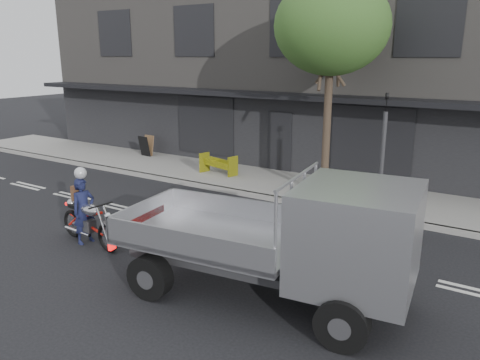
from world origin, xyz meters
The scene contains 11 objects.
ground centered at (0.00, 0.00, 0.00)m, with size 80.00×80.00×0.00m, color black.
sidewalk centered at (0.00, 4.70, 0.07)m, with size 32.00×3.20×0.15m, color gray.
kerb centered at (0.00, 3.10, 0.07)m, with size 32.00×0.20×0.15m, color gray.
building_main centered at (0.00, 11.30, 4.00)m, with size 26.00×10.00×8.00m, color slate.
street_tree centered at (2.20, 4.20, 5.28)m, with size 3.40×3.40×6.74m.
traffic_light_pole centered at (4.20, 3.35, 1.65)m, with size 0.12×0.12×3.50m.
motorcycle centered at (-1.20, -2.34, 0.58)m, with size 2.20×0.64×1.13m.
rider centered at (-1.35, -2.34, 0.82)m, with size 0.60×0.39×1.63m, color #161A3D.
flatbed_ute centered at (4.85, -2.23, 1.43)m, with size 5.63×2.77×2.51m.
construction_barrier centered at (-2.14, 4.32, 0.54)m, with size 1.38×0.55×0.77m, color #FFFB0D, non-canonical shape.
sandwich_board centered at (-6.69, 5.38, 0.60)m, with size 0.56×0.38×0.89m, color black, non-canonical shape.
Camera 1 is at (7.60, -9.43, 4.50)m, focal length 35.00 mm.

